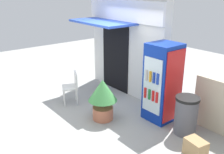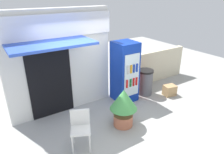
# 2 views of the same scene
# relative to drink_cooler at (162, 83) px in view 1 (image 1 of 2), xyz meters

# --- Properties ---
(ground) EXTENTS (16.00, 16.00, 0.00)m
(ground) POSITION_rel_drink_cooler_xyz_m (-1.21, -1.05, -0.92)
(ground) COLOR #A3A39E
(storefront_building) EXTENTS (2.89, 1.27, 2.80)m
(storefront_building) POSITION_rel_drink_cooler_xyz_m (-1.82, 0.48, 0.55)
(storefront_building) COLOR silver
(storefront_building) RESTS_ON ground
(drink_cooler) EXTENTS (0.66, 0.73, 1.83)m
(drink_cooler) POSITION_rel_drink_cooler_xyz_m (0.00, 0.00, 0.00)
(drink_cooler) COLOR #0C2D9E
(drink_cooler) RESTS_ON ground
(plastic_chair) EXTENTS (0.54, 0.52, 0.86)m
(plastic_chair) POSITION_rel_drink_cooler_xyz_m (-2.06, -1.20, -0.40)
(plastic_chair) COLOR silver
(plastic_chair) RESTS_ON ground
(potted_plant_near_shop) EXTENTS (0.68, 0.68, 1.00)m
(potted_plant_near_shop) POSITION_rel_drink_cooler_xyz_m (-0.84, -1.09, -0.31)
(potted_plant_near_shop) COLOR #BC6B4C
(potted_plant_near_shop) RESTS_ON ground
(trash_bin) EXTENTS (0.50, 0.50, 0.84)m
(trash_bin) POSITION_rel_drink_cooler_xyz_m (0.77, -0.09, -0.49)
(trash_bin) COLOR #595960
(trash_bin) RESTS_ON ground
(cardboard_box) EXTENTS (0.43, 0.35, 0.34)m
(cardboard_box) POSITION_rel_drink_cooler_xyz_m (1.38, -0.61, -0.75)
(cardboard_box) COLOR tan
(cardboard_box) RESTS_ON ground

